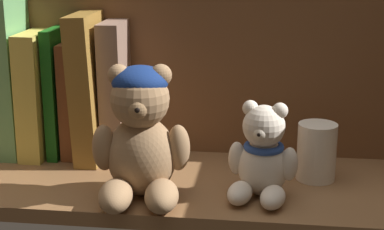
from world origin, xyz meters
The scene contains 12 objects.
shelf_board centered at (0.00, 0.00, 1.00)cm, with size 78.61×24.22×2.00cm, color brown.
shelf_back_panel centered at (0.00, 12.71, 15.67)cm, with size 81.01×1.20×31.34cm, color brown.
book_3 centered at (-28.91, 9.33, 9.57)cm, with size 1.62×12.72×15.14cm, color #C55454.
book_4 centered at (-26.17, 9.33, 14.21)cm, with size 3.03×12.23×24.43cm, color #5E985D.
book_5 centered at (-22.48, 9.33, 11.64)cm, with size 3.53×13.09×19.28cm, color gold.
book_6 centered at (-19.47, 9.33, 11.91)cm, with size 1.66×10.20×19.82cm, color #195D17.
book_7 centered at (-17.21, 9.33, 10.87)cm, with size 2.03×9.47×17.75cm, color brown.
book_8 centered at (-14.05, 9.33, 13.11)cm, with size 3.46×14.83×22.22cm, color olive.
book_9 centered at (-10.28, 9.33, 12.48)cm, with size 3.27×10.29×20.95cm, color #8B6C5A.
teddy_bear_larger centered at (-3.34, -6.38, 10.34)cm, with size 12.99×13.37×17.59cm.
teddy_bear_smaller centered at (12.26, -4.32, 7.45)cm, with size 9.51×9.90×12.77cm.
pillar_candle centered at (19.69, 2.82, 6.05)cm, with size 5.46×5.46×8.10cm, color silver.
Camera 1 is at (12.91, -80.39, 34.98)cm, focal length 57.96 mm.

